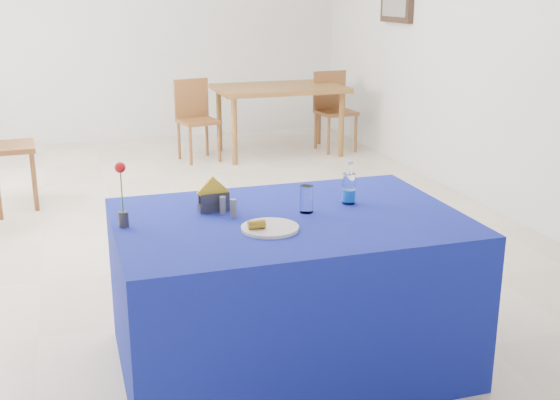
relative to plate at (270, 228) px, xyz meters
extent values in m
plane|color=beige|center=(0.06, 2.34, -0.77)|extent=(7.00, 7.00, 0.00)
plane|color=silver|center=(0.06, 5.84, 0.63)|extent=(5.00, 0.00, 5.00)
plane|color=silver|center=(0.06, -1.16, 0.63)|extent=(5.00, 0.00, 5.00)
plane|color=silver|center=(2.56, 2.34, 0.63)|extent=(0.00, 7.00, 7.00)
cylinder|color=silver|center=(0.00, 0.00, 0.00)|extent=(0.26, 0.26, 0.01)
cylinder|color=white|center=(0.24, 0.19, 0.06)|extent=(0.06, 0.06, 0.13)
cylinder|color=slate|center=(-0.15, 0.28, 0.04)|extent=(0.03, 0.03, 0.08)
cylinder|color=slate|center=(-0.11, 0.22, 0.04)|extent=(0.03, 0.03, 0.08)
cube|color=#102194|center=(0.14, 0.16, -0.39)|extent=(1.60, 1.10, 0.76)
cylinder|color=white|center=(0.48, 0.27, 0.07)|extent=(0.06, 0.06, 0.15)
cylinder|color=blue|center=(0.48, 0.27, 0.03)|extent=(0.07, 0.07, 0.06)
cylinder|color=silver|center=(0.48, 0.27, 0.17)|extent=(0.03, 0.03, 0.05)
cylinder|color=white|center=(0.48, 0.27, 0.20)|extent=(0.03, 0.03, 0.01)
cube|color=#38383D|center=(-0.18, 0.34, 0.01)|extent=(0.16, 0.07, 0.03)
cube|color=#333337|center=(-0.17, 0.32, 0.04)|extent=(0.14, 0.02, 0.09)
cube|color=#39383E|center=(-0.18, 0.37, 0.04)|extent=(0.14, 0.02, 0.09)
cube|color=yellow|center=(-0.18, 0.34, 0.08)|extent=(0.16, 0.02, 0.16)
cylinder|color=#29292E|center=(-0.61, 0.23, 0.03)|extent=(0.04, 0.04, 0.07)
cylinder|color=#1B6B1A|center=(-0.61, 0.23, 0.14)|extent=(0.01, 0.01, 0.22)
sphere|color=red|center=(-0.61, 0.23, 0.26)|extent=(0.05, 0.05, 0.05)
cube|color=brown|center=(1.45, 4.54, -0.04)|extent=(1.39, 0.90, 0.05)
cylinder|color=brown|center=(0.86, 4.19, -0.41)|extent=(0.06, 0.06, 0.71)
cylinder|color=brown|center=(2.06, 4.20, -0.41)|extent=(0.06, 0.06, 0.71)
cylinder|color=#905B29|center=(0.85, 4.89, -0.41)|extent=(0.06, 0.06, 0.71)
cylinder|color=brown|center=(2.05, 4.90, -0.41)|extent=(0.06, 0.06, 0.71)
cylinder|color=brown|center=(0.41, 4.30, -0.56)|extent=(0.03, 0.03, 0.41)
cylinder|color=brown|center=(0.73, 4.37, -0.56)|extent=(0.03, 0.03, 0.41)
cylinder|color=brown|center=(0.34, 4.62, -0.56)|extent=(0.03, 0.03, 0.41)
cylinder|color=brown|center=(0.66, 4.69, -0.56)|extent=(0.03, 0.03, 0.41)
cube|color=brown|center=(0.54, 4.49, -0.34)|extent=(0.45, 0.45, 0.04)
cube|color=brown|center=(0.50, 4.66, -0.12)|extent=(0.38, 0.12, 0.42)
cylinder|color=brown|center=(1.96, 4.32, -0.56)|extent=(0.03, 0.03, 0.42)
cylinder|color=brown|center=(2.30, 4.35, -0.56)|extent=(0.03, 0.03, 0.42)
cylinder|color=brown|center=(1.93, 4.66, -0.56)|extent=(0.03, 0.03, 0.42)
cylinder|color=brown|center=(2.27, 4.69, -0.56)|extent=(0.03, 0.03, 0.42)
cube|color=brown|center=(2.11, 4.51, -0.33)|extent=(0.43, 0.43, 0.04)
cube|color=brown|center=(2.10, 4.68, -0.10)|extent=(0.40, 0.07, 0.43)
cylinder|color=brown|center=(-1.10, 3.13, -0.52)|extent=(0.04, 0.04, 0.50)
cylinder|color=brown|center=(-1.12, 3.53, -0.52)|extent=(0.04, 0.04, 0.50)
cube|color=brown|center=(-1.31, 3.32, -0.26)|extent=(0.49, 0.49, 0.04)
cylinder|color=gold|center=(-0.06, -0.01, 0.03)|extent=(0.08, 0.04, 0.04)
cylinder|color=beige|center=(-0.03, -0.01, 0.03)|extent=(0.01, 0.03, 0.03)
camera|label=1|loc=(-0.83, -2.80, 1.01)|focal=45.00mm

